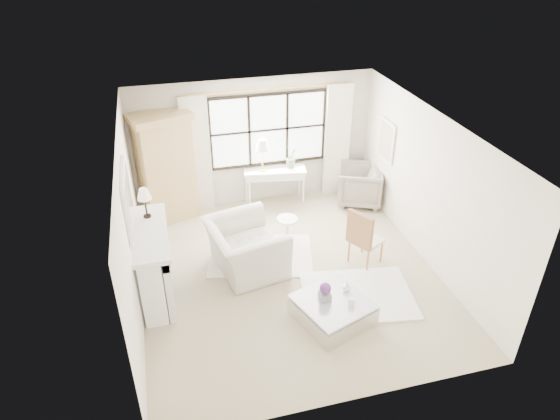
# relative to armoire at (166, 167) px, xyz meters

# --- Properties ---
(floor) EXTENTS (5.50, 5.50, 0.00)m
(floor) POSITION_rel_armoire_xyz_m (1.85, -2.48, -1.14)
(floor) COLOR tan
(floor) RESTS_ON ground
(ceiling) EXTENTS (5.50, 5.50, 0.00)m
(ceiling) POSITION_rel_armoire_xyz_m (1.85, -2.48, 1.56)
(ceiling) COLOR silver
(ceiling) RESTS_ON ground
(wall_back) EXTENTS (5.00, 0.00, 5.00)m
(wall_back) POSITION_rel_armoire_xyz_m (1.85, 0.27, 0.21)
(wall_back) COLOR beige
(wall_back) RESTS_ON ground
(wall_front) EXTENTS (5.00, 0.00, 5.00)m
(wall_front) POSITION_rel_armoire_xyz_m (1.85, -5.23, 0.21)
(wall_front) COLOR white
(wall_front) RESTS_ON ground
(wall_left) EXTENTS (0.00, 5.50, 5.50)m
(wall_left) POSITION_rel_armoire_xyz_m (-0.65, -2.48, 0.21)
(wall_left) COLOR white
(wall_left) RESTS_ON ground
(wall_right) EXTENTS (0.00, 5.50, 5.50)m
(wall_right) POSITION_rel_armoire_xyz_m (4.35, -2.48, 0.21)
(wall_right) COLOR silver
(wall_right) RESTS_ON ground
(window_pane) EXTENTS (2.40, 0.02, 1.50)m
(window_pane) POSITION_rel_armoire_xyz_m (2.15, 0.25, 0.46)
(window_pane) COLOR white
(window_pane) RESTS_ON wall_back
(window_frame) EXTENTS (2.50, 0.04, 1.50)m
(window_frame) POSITION_rel_armoire_xyz_m (2.15, 0.24, 0.46)
(window_frame) COLOR black
(window_frame) RESTS_ON wall_back
(curtain_rod) EXTENTS (3.30, 0.04, 0.04)m
(curtain_rod) POSITION_rel_armoire_xyz_m (2.15, 0.19, 1.33)
(curtain_rod) COLOR #BA9740
(curtain_rod) RESTS_ON wall_back
(curtain_left) EXTENTS (0.55, 0.10, 2.47)m
(curtain_left) POSITION_rel_armoire_xyz_m (0.65, 0.17, 0.10)
(curtain_left) COLOR beige
(curtain_left) RESTS_ON ground
(curtain_right) EXTENTS (0.55, 0.10, 2.47)m
(curtain_right) POSITION_rel_armoire_xyz_m (3.65, 0.17, 0.10)
(curtain_right) COLOR white
(curtain_right) RESTS_ON ground
(fireplace) EXTENTS (0.58, 1.66, 1.26)m
(fireplace) POSITION_rel_armoire_xyz_m (-0.43, -2.48, -0.49)
(fireplace) COLOR silver
(fireplace) RESTS_ON ground
(mirror_frame) EXTENTS (0.05, 1.15, 0.95)m
(mirror_frame) POSITION_rel_armoire_xyz_m (-0.62, -2.48, 0.70)
(mirror_frame) COLOR white
(mirror_frame) RESTS_ON wall_left
(mirror_glass) EXTENTS (0.02, 1.00, 0.80)m
(mirror_glass) POSITION_rel_armoire_xyz_m (-0.59, -2.48, 0.70)
(mirror_glass) COLOR silver
(mirror_glass) RESTS_ON wall_left
(art_frame) EXTENTS (0.04, 0.62, 0.82)m
(art_frame) POSITION_rel_armoire_xyz_m (4.32, -0.78, 0.41)
(art_frame) COLOR white
(art_frame) RESTS_ON wall_right
(art_canvas) EXTENTS (0.01, 0.52, 0.72)m
(art_canvas) POSITION_rel_armoire_xyz_m (4.30, -0.78, 0.41)
(art_canvas) COLOR #BDB293
(art_canvas) RESTS_ON wall_right
(mantel_lamp) EXTENTS (0.22, 0.22, 0.51)m
(mantel_lamp) POSITION_rel_armoire_xyz_m (-0.40, -2.04, 0.51)
(mantel_lamp) COLOR black
(mantel_lamp) RESTS_ON fireplace
(armoire) EXTENTS (1.28, 1.02, 2.24)m
(armoire) POSITION_rel_armoire_xyz_m (0.00, 0.00, 0.00)
(armoire) COLOR tan
(armoire) RESTS_ON floor
(console_table) EXTENTS (1.36, 0.65, 0.80)m
(console_table) POSITION_rel_armoire_xyz_m (2.22, 0.02, -0.74)
(console_table) COLOR white
(console_table) RESTS_ON floor
(console_lamp) EXTENTS (0.28, 0.28, 0.69)m
(console_lamp) POSITION_rel_armoire_xyz_m (1.96, 0.03, 0.22)
(console_lamp) COLOR #A7863A
(console_lamp) RESTS_ON console_table
(orchid_plant) EXTENTS (0.32, 0.29, 0.47)m
(orchid_plant) POSITION_rel_armoire_xyz_m (2.59, 0.03, -0.10)
(orchid_plant) COLOR #5C724C
(orchid_plant) RESTS_ON console_table
(side_table) EXTENTS (0.40, 0.40, 0.51)m
(side_table) POSITION_rel_armoire_xyz_m (2.08, -1.48, -0.81)
(side_table) COLOR silver
(side_table) RESTS_ON floor
(rug_left) EXTENTS (2.13, 1.73, 0.03)m
(rug_left) POSITION_rel_armoire_xyz_m (1.48, -1.84, -1.12)
(rug_left) COLOR white
(rug_left) RESTS_ON floor
(rug_right) EXTENTS (1.98, 1.61, 0.03)m
(rug_right) POSITION_rel_armoire_xyz_m (2.78, -3.34, -1.12)
(rug_right) COLOR white
(rug_right) RESTS_ON floor
(club_armchair) EXTENTS (1.42, 1.56, 0.88)m
(club_armchair) POSITION_rel_armoire_xyz_m (1.15, -2.13, -0.70)
(club_armchair) COLOR beige
(club_armchair) RESTS_ON floor
(wingback_chair) EXTENTS (1.19, 1.18, 0.83)m
(wingback_chair) POSITION_rel_armoire_xyz_m (3.99, -0.42, -0.73)
(wingback_chair) COLOR gray
(wingback_chair) RESTS_ON floor
(french_chair) EXTENTS (0.66, 0.66, 1.08)m
(french_chair) POSITION_rel_armoire_xyz_m (3.24, -2.49, -0.83)
(french_chair) COLOR #A46F44
(french_chair) RESTS_ON floor
(coffee_table) EXTENTS (1.28, 1.28, 0.38)m
(coffee_table) POSITION_rel_armoire_xyz_m (2.18, -3.75, -0.96)
(coffee_table) COLOR silver
(coffee_table) RESTS_ON floor
(planter_box) EXTENTS (0.19, 0.19, 0.13)m
(planter_box) POSITION_rel_armoire_xyz_m (2.07, -3.69, -0.69)
(planter_box) COLOR slate
(planter_box) RESTS_ON coffee_table
(planter_flowers) EXTENTS (0.18, 0.18, 0.18)m
(planter_flowers) POSITION_rel_armoire_xyz_m (2.07, -3.69, -0.54)
(planter_flowers) COLOR #5C2D71
(planter_flowers) RESTS_ON planter_box
(pillar_candle) EXTENTS (0.10, 0.10, 0.12)m
(pillar_candle) POSITION_rel_armoire_xyz_m (2.41, -3.90, -0.70)
(pillar_candle) COLOR silver
(pillar_candle) RESTS_ON coffee_table
(coffee_vase) EXTENTS (0.18, 0.18, 0.15)m
(coffee_vase) POSITION_rel_armoire_xyz_m (2.46, -3.57, -0.69)
(coffee_vase) COLOR white
(coffee_vase) RESTS_ON coffee_table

